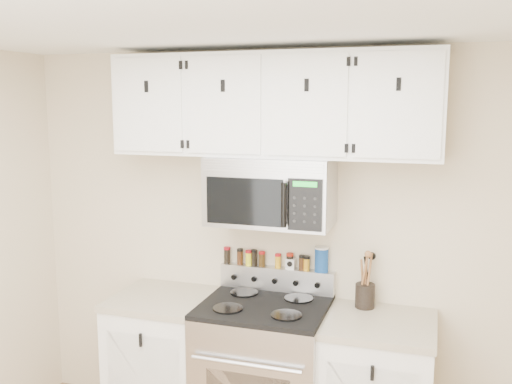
% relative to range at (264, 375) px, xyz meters
% --- Properties ---
extents(back_wall, '(3.50, 0.01, 2.50)m').
position_rel_range_xyz_m(back_wall, '(0.00, 0.32, 0.76)').
color(back_wall, beige).
rests_on(back_wall, floor).
extents(ceiling, '(3.50, 3.50, 0.01)m').
position_rel_range_xyz_m(ceiling, '(0.00, -1.43, 2.01)').
color(ceiling, white).
rests_on(ceiling, back_wall).
extents(range, '(0.76, 0.65, 1.10)m').
position_rel_range_xyz_m(range, '(0.00, 0.00, 0.00)').
color(range, '#B7B7BA').
rests_on(range, floor).
extents(base_cabinet_left, '(0.64, 0.62, 0.92)m').
position_rel_range_xyz_m(base_cabinet_left, '(-0.69, 0.02, -0.03)').
color(base_cabinet_left, white).
rests_on(base_cabinet_left, floor).
extents(microwave, '(0.76, 0.44, 0.42)m').
position_rel_range_xyz_m(microwave, '(0.00, 0.13, 1.14)').
color(microwave, '#9E9EA3').
rests_on(microwave, back_wall).
extents(upper_cabinets, '(2.00, 0.35, 0.62)m').
position_rel_range_xyz_m(upper_cabinets, '(-0.00, 0.15, 1.66)').
color(upper_cabinets, white).
rests_on(upper_cabinets, back_wall).
extents(utensil_crock, '(0.12, 0.12, 0.35)m').
position_rel_range_xyz_m(utensil_crock, '(0.58, 0.21, 0.52)').
color(utensil_crock, black).
rests_on(utensil_crock, base_cabinet_right).
extents(kitchen_timer, '(0.06, 0.05, 0.07)m').
position_rel_range_xyz_m(kitchen_timer, '(0.09, 0.28, 0.65)').
color(kitchen_timer, silver).
rests_on(kitchen_timer, range).
extents(salt_canister, '(0.09, 0.09, 0.16)m').
position_rel_range_xyz_m(salt_canister, '(0.29, 0.28, 0.69)').
color(salt_canister, navy).
rests_on(salt_canister, range).
extents(spice_jar_0, '(0.04, 0.04, 0.11)m').
position_rel_range_xyz_m(spice_jar_0, '(-0.35, 0.28, 0.67)').
color(spice_jar_0, black).
rests_on(spice_jar_0, range).
extents(spice_jar_1, '(0.04, 0.04, 0.11)m').
position_rel_range_xyz_m(spice_jar_1, '(-0.26, 0.28, 0.67)').
color(spice_jar_1, '#42220F').
rests_on(spice_jar_1, range).
extents(spice_jar_2, '(0.05, 0.05, 0.10)m').
position_rel_range_xyz_m(spice_jar_2, '(-0.19, 0.28, 0.66)').
color(spice_jar_2, yellow).
rests_on(spice_jar_2, range).
extents(spice_jar_3, '(0.04, 0.04, 0.11)m').
position_rel_range_xyz_m(spice_jar_3, '(-0.16, 0.28, 0.67)').
color(spice_jar_3, black).
rests_on(spice_jar_3, range).
extents(spice_jar_4, '(0.04, 0.04, 0.10)m').
position_rel_range_xyz_m(spice_jar_4, '(-0.10, 0.28, 0.66)').
color(spice_jar_4, '#3B280E').
rests_on(spice_jar_4, range).
extents(spice_jar_5, '(0.04, 0.04, 0.09)m').
position_rel_range_xyz_m(spice_jar_5, '(0.01, 0.28, 0.66)').
color(spice_jar_5, gold).
rests_on(spice_jar_5, range).
extents(spice_jar_6, '(0.05, 0.05, 0.10)m').
position_rel_range_xyz_m(spice_jar_6, '(0.09, 0.28, 0.67)').
color(spice_jar_6, black).
rests_on(spice_jar_6, range).
extents(spice_jar_7, '(0.04, 0.04, 0.10)m').
position_rel_range_xyz_m(spice_jar_7, '(0.17, 0.28, 0.66)').
color(spice_jar_7, '#3F230F').
rests_on(spice_jar_7, range).
extents(spice_jar_8, '(0.04, 0.04, 0.09)m').
position_rel_range_xyz_m(spice_jar_8, '(0.20, 0.28, 0.66)').
color(spice_jar_8, '#C28516').
rests_on(spice_jar_8, range).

